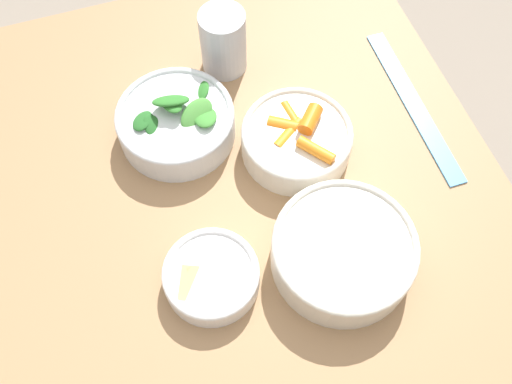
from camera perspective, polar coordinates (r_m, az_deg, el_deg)
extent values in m
plane|color=gray|center=(1.49, -2.00, -17.17)|extent=(10.00, 10.00, 0.00)
cube|color=#99724C|center=(0.79, -3.63, -7.13)|extent=(1.05, 0.87, 0.03)
cube|color=olive|center=(1.38, -23.70, 0.43)|extent=(0.06, 0.06, 0.71)
cube|color=olive|center=(1.40, 6.65, 9.07)|extent=(0.06, 0.06, 0.71)
cylinder|color=silver|center=(0.84, 4.05, 5.08)|extent=(0.16, 0.16, 0.05)
torus|color=silver|center=(0.82, 4.15, 5.95)|extent=(0.16, 0.16, 0.01)
cylinder|color=orange|center=(0.84, 2.66, 6.60)|extent=(0.04, 0.05, 0.02)
cylinder|color=orange|center=(0.83, 6.42, 5.39)|extent=(0.06, 0.05, 0.02)
cylinder|color=orange|center=(0.83, 3.27, 5.75)|extent=(0.05, 0.06, 0.02)
cylinder|color=orange|center=(0.84, 3.66, 7.35)|extent=(0.06, 0.03, 0.02)
cylinder|color=orange|center=(0.80, 6.01, 4.18)|extent=(0.06, 0.05, 0.02)
cylinder|color=orange|center=(0.82, 5.46, 7.27)|extent=(0.05, 0.05, 0.02)
cylinder|color=silver|center=(0.86, -7.72, 6.83)|extent=(0.17, 0.17, 0.05)
torus|color=silver|center=(0.84, -7.91, 7.75)|extent=(0.17, 0.17, 0.01)
ellipsoid|color=#235B23|center=(0.84, -10.03, 6.23)|extent=(0.06, 0.04, 0.04)
ellipsoid|color=#2D7028|center=(0.84, -8.38, 9.04)|extent=(0.04, 0.06, 0.03)
ellipsoid|color=#235B23|center=(0.84, -11.28, 7.01)|extent=(0.05, 0.04, 0.02)
ellipsoid|color=#3D8433|center=(0.88, -6.67, 10.10)|extent=(0.03, 0.05, 0.03)
ellipsoid|color=#4C933D|center=(0.84, -5.95, 7.69)|extent=(0.06, 0.07, 0.04)
ellipsoid|color=#2D7028|center=(0.87, -5.42, 10.02)|extent=(0.04, 0.04, 0.02)
ellipsoid|color=#3D8433|center=(0.84, -5.11, 7.51)|extent=(0.06, 0.04, 0.03)
ellipsoid|color=#2D7028|center=(0.84, -8.23, 8.68)|extent=(0.05, 0.04, 0.02)
cylinder|color=silver|center=(0.76, 8.67, -6.03)|extent=(0.19, 0.19, 0.05)
torus|color=silver|center=(0.74, 8.96, -5.22)|extent=(0.19, 0.19, 0.01)
cylinder|color=#9E6B4C|center=(0.77, 8.59, -6.26)|extent=(0.17, 0.17, 0.03)
ellipsoid|color=#A36B4C|center=(0.72, 3.90, -9.42)|extent=(0.01, 0.01, 0.01)
ellipsoid|color=#8E5B3D|center=(0.76, 13.02, -6.15)|extent=(0.01, 0.01, 0.01)
ellipsoid|color=#A36B4C|center=(0.73, 10.69, -10.82)|extent=(0.01, 0.01, 0.01)
ellipsoid|color=#AD7551|center=(0.73, 2.71, -7.29)|extent=(0.01, 0.01, 0.01)
ellipsoid|color=#A36B4C|center=(0.73, 12.05, -11.01)|extent=(0.01, 0.01, 0.01)
ellipsoid|color=#A36B4C|center=(0.73, 7.27, -8.71)|extent=(0.01, 0.01, 0.01)
ellipsoid|color=#AD7551|center=(0.76, 4.68, -2.77)|extent=(0.01, 0.01, 0.01)
ellipsoid|color=#AD7551|center=(0.75, 13.91, -8.66)|extent=(0.01, 0.01, 0.01)
ellipsoid|color=#8E5B3D|center=(0.74, 6.98, -6.12)|extent=(0.01, 0.01, 0.01)
ellipsoid|color=#AD7551|center=(0.74, 7.91, -6.71)|extent=(0.01, 0.01, 0.01)
ellipsoid|color=#A36B4C|center=(0.76, 7.43, -2.87)|extent=(0.01, 0.01, 0.01)
ellipsoid|color=#AD7551|center=(0.73, 13.12, -10.27)|extent=(0.01, 0.01, 0.01)
ellipsoid|color=#AD7551|center=(0.75, 13.00, -8.15)|extent=(0.01, 0.01, 0.01)
ellipsoid|color=#8E5B3D|center=(0.75, 7.98, -5.85)|extent=(0.01, 0.01, 0.01)
ellipsoid|color=#8E5B3D|center=(0.76, 8.25, -2.91)|extent=(0.01, 0.01, 0.01)
cylinder|color=#E0A88E|center=(0.76, 11.56, -3.65)|extent=(0.03, 0.03, 0.01)
cylinder|color=#E0A88E|center=(0.77, 12.15, -3.14)|extent=(0.03, 0.03, 0.01)
cylinder|color=beige|center=(0.77, 8.66, -1.10)|extent=(0.03, 0.03, 0.01)
cylinder|color=beige|center=(0.76, 11.28, -3.83)|extent=(0.03, 0.03, 0.01)
cylinder|color=beige|center=(0.76, 10.40, -4.49)|extent=(0.03, 0.03, 0.01)
cylinder|color=white|center=(0.75, -4.46, -8.48)|extent=(0.13, 0.13, 0.03)
torus|color=white|center=(0.74, -4.55, -8.04)|extent=(0.13, 0.13, 0.01)
cube|color=tan|center=(0.75, -3.59, -7.24)|extent=(0.06, 0.07, 0.01)
cube|color=tan|center=(0.74, -5.04, -8.52)|extent=(0.04, 0.04, 0.02)
cube|color=tan|center=(0.74, -5.60, -9.20)|extent=(0.06, 0.07, 0.01)
cube|color=#4C99E0|center=(0.94, 15.47, 8.46)|extent=(0.30, 0.03, 0.00)
cylinder|color=#B2B7C1|center=(0.92, -3.29, 14.78)|extent=(0.07, 0.07, 0.11)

